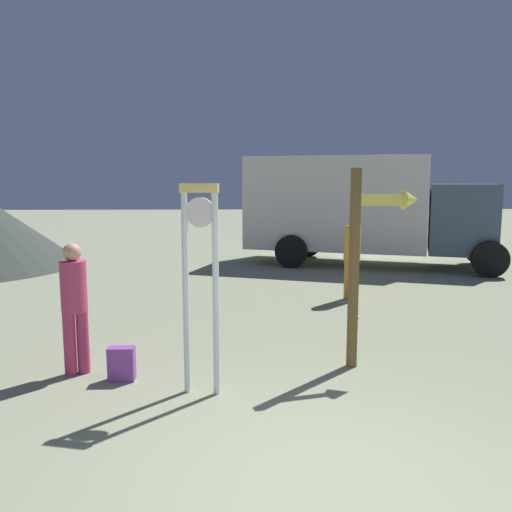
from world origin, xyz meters
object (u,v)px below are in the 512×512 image
Objects in this scene: standing_clock at (201,272)px; arrow_sign at (375,239)px; box_truck_near at (359,207)px; person_near_clock at (74,302)px; backpack at (122,364)px; person_distant at (352,253)px.

arrow_sign is (2.14, 0.86, 0.25)m from standing_clock.
standing_clock is at bearing -112.92° from box_truck_near.
person_near_clock is (-3.73, -0.22, -0.73)m from arrow_sign.
standing_clock reaches higher than person_near_clock.
box_truck_near is at bearing 57.23° from person_near_clock.
standing_clock is 0.93× the size of arrow_sign.
box_truck_near is (4.83, 8.67, 1.45)m from backpack.
box_truck_near is at bearing 67.08° from standing_clock.
standing_clock is 1.37× the size of person_distant.
person_distant is at bearing 42.81° from person_near_clock.
standing_clock is at bearing -22.46° from backpack.
backpack is at bearing -21.57° from person_near_clock.
arrow_sign is at bearing -98.12° from person_distant.
backpack is 10.03m from box_truck_near.
person_distant is 4.68m from box_truck_near.
box_truck_near is at bearing 75.47° from person_distant.
backpack is 0.06× the size of box_truck_near.
person_near_clock is 3.98× the size of backpack.
box_truck_near is (5.43, 8.43, 0.73)m from person_near_clock.
box_truck_near is at bearing 78.34° from arrow_sign.
arrow_sign reaches higher than person_near_clock.
person_distant is 0.24× the size of box_truck_near.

